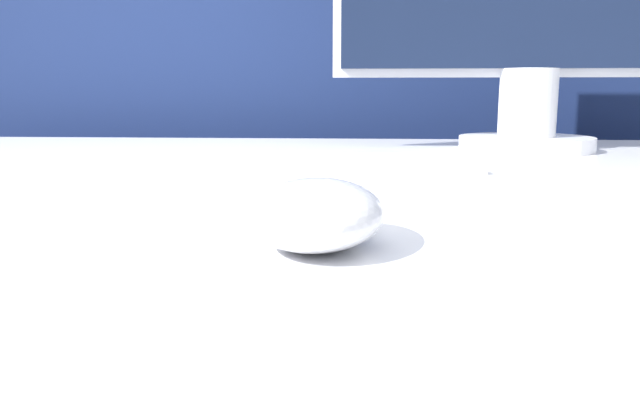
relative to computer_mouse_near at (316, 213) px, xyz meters
The scene contains 3 objects.
partition_panel 0.94m from the computer_mouse_near, 94.76° to the left, with size 5.00×0.03×1.22m.
computer_mouse_near is the anchor object (origin of this frame).
keyboard 0.23m from the computer_mouse_near, 113.99° to the left, with size 0.47×0.19×0.02m.
Camera 1 is at (0.10, -0.55, 0.84)m, focal length 35.00 mm.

